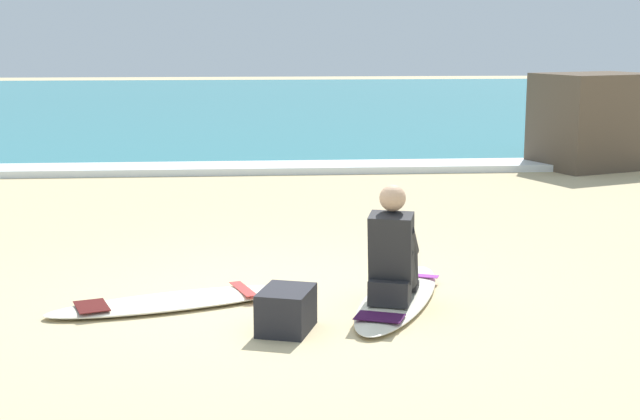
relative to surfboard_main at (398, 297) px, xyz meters
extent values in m
plane|color=#CCB584|center=(-1.11, 0.15, -0.04)|extent=(80.00, 80.00, 0.00)
cube|color=teal|center=(-1.11, 21.09, 0.01)|extent=(80.00, 28.00, 0.10)
cube|color=white|center=(-1.11, 7.39, 0.02)|extent=(80.00, 0.90, 0.11)
ellipsoid|color=#EFE5C6|center=(0.00, 0.00, 0.00)|extent=(1.25, 2.18, 0.07)
cube|color=purple|center=(0.22, 0.56, 0.04)|extent=(0.48, 0.27, 0.01)
cube|color=#351037|center=(-0.24, -0.63, 0.04)|extent=(0.43, 0.35, 0.01)
cube|color=#232326|center=(-0.12, -0.30, 0.14)|extent=(0.38, 0.34, 0.20)
cylinder|color=#232326|center=(-0.16, -0.09, 0.29)|extent=(0.26, 0.43, 0.43)
cylinder|color=#232326|center=(-0.11, 0.11, 0.26)|extent=(0.19, 0.28, 0.42)
cube|color=#232326|center=(-0.09, 0.18, 0.07)|extent=(0.16, 0.24, 0.05)
cylinder|color=#232326|center=(0.04, -0.15, 0.29)|extent=(0.26, 0.43, 0.43)
cylinder|color=#232326|center=(0.11, 0.04, 0.26)|extent=(0.19, 0.28, 0.42)
cube|color=#232326|center=(0.14, 0.11, 0.07)|extent=(0.16, 0.24, 0.05)
cube|color=#232326|center=(-0.10, -0.26, 0.49)|extent=(0.41, 0.38, 0.57)
sphere|color=tan|center=(-0.09, -0.23, 0.88)|extent=(0.21, 0.21, 0.21)
cylinder|color=#232326|center=(-0.19, -0.08, 0.52)|extent=(0.20, 0.40, 0.31)
cylinder|color=#232326|center=(0.08, -0.16, 0.52)|extent=(0.20, 0.40, 0.31)
ellipsoid|color=#EFE5C6|center=(-1.84, 0.04, 0.00)|extent=(2.15, 1.16, 0.07)
cube|color=red|center=(-1.28, 0.22, 0.04)|extent=(0.25, 0.49, 0.01)
cube|color=#4A1311|center=(-2.47, -0.18, 0.04)|extent=(0.34, 0.42, 0.01)
cube|color=#756656|center=(5.15, 8.26, 0.30)|extent=(2.16, 2.17, 0.68)
cube|color=brown|center=(5.56, 8.40, 0.65)|extent=(1.03, 1.48, 1.36)
cube|color=brown|center=(4.45, 7.36, 0.74)|extent=(2.12, 1.85, 1.55)
cube|color=brown|center=(5.43, 8.57, 0.27)|extent=(1.36, 1.92, 0.61)
cube|color=#232328|center=(-0.96, -0.68, 0.12)|extent=(0.49, 0.57, 0.32)
camera|label=1|loc=(-1.22, -7.23, 2.15)|focal=51.33mm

